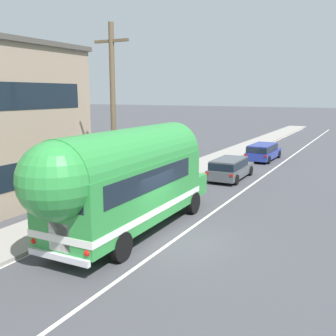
% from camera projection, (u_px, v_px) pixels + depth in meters
% --- Properties ---
extents(ground_plane, '(300.00, 300.00, 0.00)m').
position_uv_depth(ground_plane, '(173.00, 241.00, 14.69)').
color(ground_plane, '#424247').
extents(lane_markings, '(3.90, 80.00, 0.01)m').
position_uv_depth(lane_markings, '(233.00, 177.00, 25.91)').
color(lane_markings, silver).
rests_on(lane_markings, ground).
extents(sidewalk_slab, '(2.70, 90.00, 0.15)m').
position_uv_depth(sidewalk_slab, '(173.00, 177.00, 25.71)').
color(sidewalk_slab, gray).
rests_on(sidewalk_slab, ground).
extents(utility_pole, '(1.80, 0.24, 8.50)m').
position_uv_depth(utility_pole, '(113.00, 115.00, 18.02)').
color(utility_pole, brown).
rests_on(utility_pole, ground).
extents(painted_bus, '(2.68, 10.43, 4.12)m').
position_uv_depth(painted_bus, '(124.00, 178.00, 14.78)').
color(painted_bus, '#2D8C3D').
rests_on(painted_bus, ground).
extents(car_lead, '(1.93, 4.60, 1.37)m').
position_uv_depth(car_lead, '(230.00, 167.00, 25.11)').
color(car_lead, '#474C51').
rests_on(car_lead, ground).
extents(car_second, '(1.99, 4.77, 1.37)m').
position_uv_depth(car_second, '(263.00, 151.00, 32.23)').
color(car_second, navy).
rests_on(car_second, ground).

